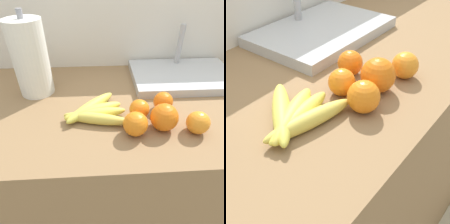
{
  "view_description": "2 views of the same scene",
  "coord_description": "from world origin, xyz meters",
  "views": [
    {
      "loc": [
        -0.16,
        -0.62,
        1.32
      ],
      "look_at": [
        -0.13,
        -0.12,
        0.94
      ],
      "focal_mm": 32.88,
      "sensor_mm": 36.0,
      "label": 1
    },
    {
      "loc": [
        -0.54,
        -0.47,
        1.32
      ],
      "look_at": [
        -0.14,
        -0.16,
        0.94
      ],
      "focal_mm": 50.32,
      "sensor_mm": 36.0,
      "label": 2
    }
  ],
  "objects": [
    {
      "name": "orange_center",
      "position": [
        -0.04,
        -0.1,
        0.94
      ],
      "size": [
        0.06,
        0.06,
        0.06
      ],
      "primitive_type": "sphere",
      "color": "orange",
      "rests_on": "counter"
    },
    {
      "name": "paper_towel_roll",
      "position": [
        -0.4,
        0.09,
        1.04
      ],
      "size": [
        0.12,
        0.12,
        0.3
      ],
      "color": "white",
      "rests_on": "counter"
    },
    {
      "name": "orange_far_right",
      "position": [
        0.05,
        -0.06,
        0.94
      ],
      "size": [
        0.07,
        0.07,
        0.07
      ],
      "primitive_type": "sphere",
      "color": "orange",
      "rests_on": "counter"
    },
    {
      "name": "ground_plane",
      "position": [
        0.0,
        0.0,
        0.0
      ],
      "size": [
        6.0,
        6.0,
        0.0
      ],
      "primitive_type": "plane",
      "color": "beige"
    },
    {
      "name": "wall_back",
      "position": [
        0.0,
        0.35,
        0.65
      ],
      "size": [
        2.23,
        0.06,
        1.3
      ],
      "primitive_type": "cube",
      "color": "silver",
      "rests_on": "ground"
    },
    {
      "name": "orange_front",
      "position": [
        0.03,
        -0.15,
        0.95
      ],
      "size": [
        0.08,
        0.08,
        0.08
      ],
      "primitive_type": "sphere",
      "color": "orange",
      "rests_on": "counter"
    },
    {
      "name": "orange_back_right",
      "position": [
        -0.06,
        -0.17,
        0.94
      ],
      "size": [
        0.07,
        0.07,
        0.07
      ],
      "primitive_type": "sphere",
      "color": "orange",
      "rests_on": "counter"
    },
    {
      "name": "sink_basin",
      "position": [
        0.2,
        0.16,
        0.92
      ],
      "size": [
        0.44,
        0.29,
        0.2
      ],
      "color": "#B7BABF",
      "rests_on": "counter"
    },
    {
      "name": "orange_back_left",
      "position": [
        0.12,
        -0.18,
        0.94
      ],
      "size": [
        0.07,
        0.07,
        0.07
      ],
      "primitive_type": "sphere",
      "color": "orange",
      "rests_on": "counter"
    },
    {
      "name": "banana_bunch",
      "position": [
        -0.18,
        -0.09,
        0.92
      ],
      "size": [
        0.22,
        0.2,
        0.04
      ],
      "color": "#DBC24C",
      "rests_on": "counter"
    },
    {
      "name": "counter",
      "position": [
        0.0,
        0.0,
        0.45
      ],
      "size": [
        1.83,
        0.63,
        0.9
      ],
      "primitive_type": "cube",
      "color": "olive",
      "rests_on": "ground"
    }
  ]
}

